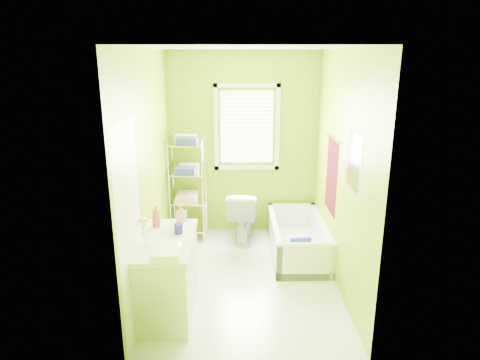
{
  "coord_description": "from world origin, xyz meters",
  "views": [
    {
      "loc": [
        -0.09,
        -4.52,
        2.54
      ],
      "look_at": [
        -0.05,
        0.25,
        1.13
      ],
      "focal_mm": 32.0,
      "sensor_mm": 36.0,
      "label": 1
    }
  ],
  "objects_px": {
    "bathtub": "(298,244)",
    "toilet": "(243,215)",
    "vanity": "(167,273)",
    "wire_shelf_unit": "(188,178)"
  },
  "relations": [
    {
      "from": "vanity",
      "to": "wire_shelf_unit",
      "type": "distance_m",
      "value": 1.88
    },
    {
      "from": "toilet",
      "to": "vanity",
      "type": "height_order",
      "value": "vanity"
    },
    {
      "from": "vanity",
      "to": "toilet",
      "type": "bearing_deg",
      "value": 65.65
    },
    {
      "from": "vanity",
      "to": "bathtub",
      "type": "bearing_deg",
      "value": 39.76
    },
    {
      "from": "bathtub",
      "to": "toilet",
      "type": "relative_size",
      "value": 2.01
    },
    {
      "from": "bathtub",
      "to": "toilet",
      "type": "height_order",
      "value": "toilet"
    },
    {
      "from": "toilet",
      "to": "vanity",
      "type": "bearing_deg",
      "value": 72.15
    },
    {
      "from": "wire_shelf_unit",
      "to": "vanity",
      "type": "bearing_deg",
      "value": -90.9
    },
    {
      "from": "toilet",
      "to": "wire_shelf_unit",
      "type": "distance_m",
      "value": 0.93
    },
    {
      "from": "bathtub",
      "to": "toilet",
      "type": "xyz_separation_m",
      "value": [
        -0.71,
        0.49,
        0.21
      ]
    }
  ]
}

